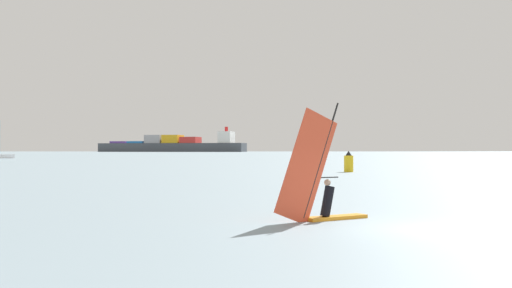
% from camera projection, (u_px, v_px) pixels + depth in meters
% --- Properties ---
extents(ground_plane, '(4000.00, 4000.00, 0.00)m').
position_uv_depth(ground_plane, '(429.00, 230.00, 17.56)').
color(ground_plane, gray).
extents(windsurfer, '(2.84, 2.73, 4.00)m').
position_uv_depth(windsurfer, '(320.00, 189.00, 19.83)').
color(windsurfer, orange).
rests_on(windsurfer, ground_plane).
extents(cargo_ship, '(191.79, 33.33, 31.22)m').
position_uv_depth(cargo_ship, '(174.00, 145.00, 768.83)').
color(cargo_ship, '#3F444C').
rests_on(cargo_ship, ground_plane).
extents(distant_headland, '(1110.72, 611.33, 30.70)m').
position_uv_depth(distant_headland, '(462.00, 144.00, 1267.20)').
color(distant_headland, '#4C564C').
rests_on(distant_headland, ground_plane).
extents(channel_buoy, '(0.97, 0.97, 2.23)m').
position_uv_depth(channel_buoy, '(349.00, 162.00, 63.51)').
color(channel_buoy, yellow).
rests_on(channel_buoy, ground_plane).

